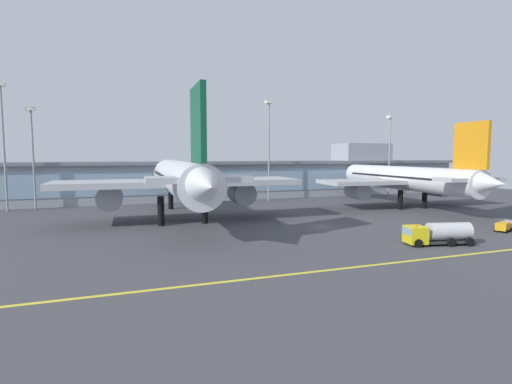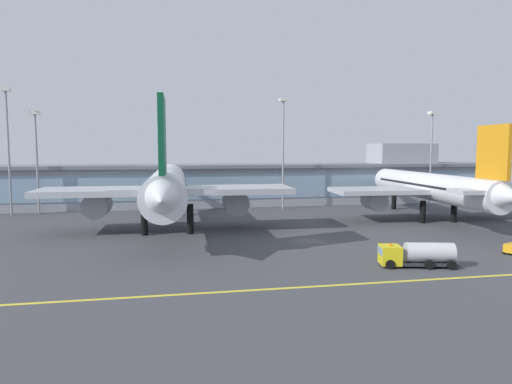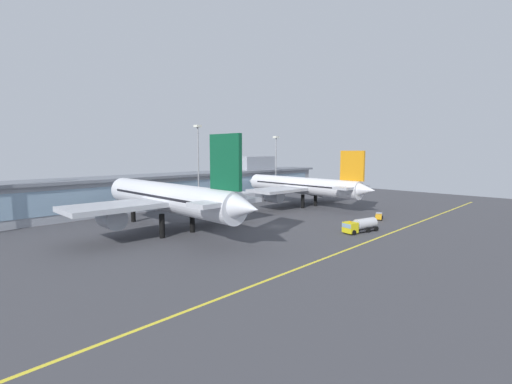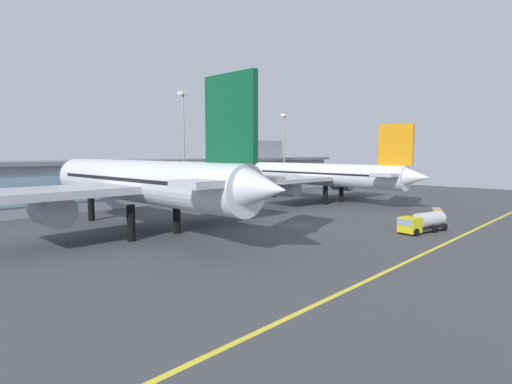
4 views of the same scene
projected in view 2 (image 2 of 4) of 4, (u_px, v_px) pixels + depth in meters
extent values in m
plane|color=#424247|center=(308.00, 241.00, 68.69)|extent=(193.47, 193.47, 0.00)
cube|color=yellow|center=(372.00, 283.00, 47.18)|extent=(154.78, 0.50, 0.01)
cube|color=#9399A3|center=(252.00, 186.00, 113.95)|extent=(138.20, 12.00, 9.34)
cube|color=#84A3BC|center=(257.00, 186.00, 107.99)|extent=(132.67, 0.20, 5.98)
cube|color=slate|center=(252.00, 166.00, 113.47)|extent=(141.20, 14.00, 0.80)
cube|color=#9399A3|center=(401.00, 155.00, 122.98)|extent=(16.00, 10.00, 6.00)
cylinder|color=black|center=(144.00, 220.00, 73.20)|extent=(1.10, 1.10, 4.90)
cylinder|color=black|center=(190.00, 219.00, 74.40)|extent=(1.10, 1.10, 4.90)
cylinder|color=black|center=(170.00, 205.00, 93.50)|extent=(1.10, 1.10, 4.90)
cylinder|color=silver|center=(167.00, 186.00, 76.73)|extent=(7.19, 43.76, 6.12)
cone|color=silver|center=(170.00, 177.00, 99.95)|extent=(5.95, 5.65, 5.82)
cone|color=silver|center=(162.00, 199.00, 53.17)|extent=(5.37, 6.86, 5.20)
cube|color=#84A3BC|center=(170.00, 173.00, 96.33)|extent=(4.70, 4.40, 1.84)
cube|color=black|center=(167.00, 183.00, 76.69)|extent=(7.08, 36.78, 0.49)
cube|color=#B7BAC1|center=(168.00, 191.00, 76.81)|extent=(42.31, 11.50, 0.98)
cylinder|color=#999EA8|center=(97.00, 205.00, 76.64)|extent=(4.42, 5.77, 4.29)
cylinder|color=#999EA8|center=(235.00, 202.00, 80.51)|extent=(4.42, 5.77, 4.29)
cube|color=#0C4C2D|center=(162.00, 135.00, 57.13)|extent=(0.93, 7.87, 9.80)
cube|color=#B7BAC1|center=(163.00, 191.00, 57.80)|extent=(13.58, 5.13, 0.78)
cylinder|color=black|center=(423.00, 212.00, 85.32)|extent=(1.10, 1.10, 4.21)
cylinder|color=black|center=(454.00, 211.00, 86.18)|extent=(1.10, 1.10, 4.21)
cylinder|color=black|center=(394.00, 200.00, 104.70)|extent=(1.10, 1.10, 4.21)
cylinder|color=silver|center=(430.00, 187.00, 88.62)|extent=(7.46, 41.99, 5.26)
cone|color=silver|center=(383.00, 179.00, 110.77)|extent=(5.24, 4.99, 5.00)
cone|color=silver|center=(511.00, 197.00, 66.17)|extent=(4.77, 6.01, 4.47)
cube|color=#84A3BC|center=(388.00, 176.00, 107.48)|extent=(4.13, 3.88, 1.58)
cube|color=black|center=(430.00, 185.00, 88.58)|extent=(7.16, 35.32, 0.42)
cube|color=#B7BAC1|center=(430.00, 190.00, 88.68)|extent=(38.98, 12.04, 0.84)
cylinder|color=#999EA8|center=(374.00, 200.00, 88.89)|extent=(3.96, 5.62, 3.68)
cylinder|color=#999EA8|center=(476.00, 199.00, 91.83)|extent=(3.96, 5.62, 3.68)
cube|color=orange|center=(493.00, 152.00, 69.84)|extent=(1.03, 7.54, 8.42)
cube|color=#B7BAC1|center=(491.00, 191.00, 70.42)|extent=(12.55, 5.24, 0.67)
cylinder|color=black|center=(390.00, 265.00, 52.61)|extent=(1.14, 0.55, 1.10)
cylinder|color=black|center=(385.00, 259.00, 55.20)|extent=(1.14, 0.55, 1.10)
cylinder|color=black|center=(430.00, 265.00, 52.42)|extent=(1.14, 0.55, 1.10)
cylinder|color=black|center=(422.00, 259.00, 55.01)|extent=(1.14, 0.55, 1.10)
cylinder|color=black|center=(452.00, 265.00, 52.32)|extent=(1.14, 0.55, 1.10)
cylinder|color=black|center=(443.00, 260.00, 54.90)|extent=(1.14, 0.55, 1.10)
cube|color=#2D2D33|center=(424.00, 263.00, 53.73)|extent=(7.90, 4.02, 0.30)
cube|color=yellow|center=(390.00, 255.00, 53.81)|extent=(2.88, 3.07, 2.20)
cube|color=#84A3BC|center=(390.00, 251.00, 53.77)|extent=(2.94, 2.99, 0.88)
cylinder|color=silver|center=(429.00, 252.00, 53.59)|extent=(5.96, 3.52, 2.30)
cube|color=orange|center=(390.00, 245.00, 53.70)|extent=(0.30, 0.40, 0.20)
cylinder|color=black|center=(504.00, 252.00, 60.26)|extent=(0.63, 0.42, 0.60)
cylinder|color=black|center=(511.00, 250.00, 61.27)|extent=(0.63, 0.42, 0.60)
cylinder|color=gray|center=(283.00, 156.00, 104.58)|extent=(0.44, 0.44, 24.75)
cube|color=silver|center=(283.00, 100.00, 103.38)|extent=(1.80, 1.80, 0.70)
cylinder|color=gray|center=(9.00, 154.00, 93.69)|extent=(0.44, 0.44, 25.66)
cube|color=silver|center=(5.00, 89.00, 92.44)|extent=(1.80, 1.80, 0.70)
cylinder|color=gray|center=(431.00, 160.00, 113.34)|extent=(0.44, 0.44, 22.46)
cube|color=silver|center=(433.00, 113.00, 112.24)|extent=(1.80, 1.80, 0.70)
cylinder|color=gray|center=(37.00, 165.00, 96.71)|extent=(0.44, 0.44, 21.16)
cube|color=silver|center=(35.00, 113.00, 95.67)|extent=(1.80, 1.80, 0.70)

